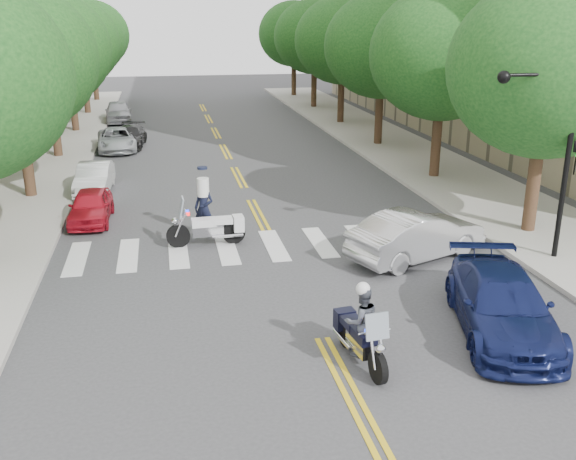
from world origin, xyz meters
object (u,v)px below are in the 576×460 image
object	(u,v)px
motorcycle_parked	(213,228)
officer_standing	(204,208)
convertible	(417,235)
sedan_blue	(502,304)
motorcycle_police	(360,326)

from	to	relation	value
motorcycle_parked	officer_standing	xyz separation A→B (m)	(-0.20, 0.98, 0.39)
convertible	sedan_blue	distance (m)	5.00
motorcycle_police	convertible	distance (m)	6.67
officer_standing	convertible	world-z (taller)	officer_standing
sedan_blue	motorcycle_parked	bearing A→B (deg)	144.36
motorcycle_police	motorcycle_parked	size ratio (longest dim) A/B	0.90
convertible	motorcycle_parked	bearing A→B (deg)	44.98
convertible	sedan_blue	size ratio (longest dim) A/B	0.92
motorcycle_police	sedan_blue	distance (m)	3.72
motorcycle_parked	sedan_blue	world-z (taller)	motorcycle_parked
officer_standing	sedan_blue	distance (m)	10.56
convertible	sedan_blue	bearing A→B (deg)	158.37
motorcycle_parked	convertible	xyz separation A→B (m)	(6.04, -2.47, 0.18)
convertible	motorcycle_police	bearing A→B (deg)	124.96
motorcycle_parked	motorcycle_police	bearing A→B (deg)	-165.34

